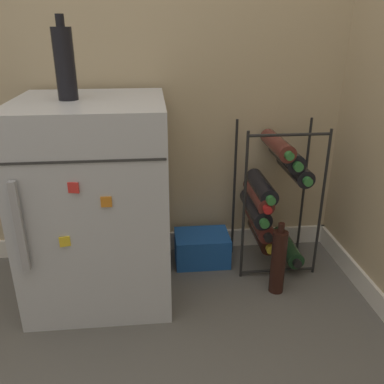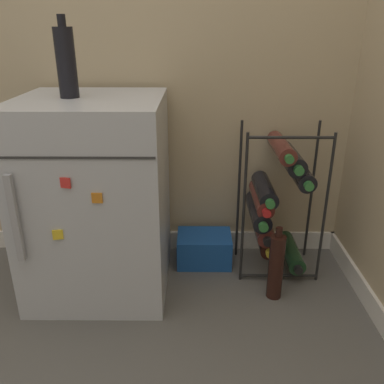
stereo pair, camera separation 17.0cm
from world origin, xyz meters
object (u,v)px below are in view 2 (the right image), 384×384
(loose_bottle_floor, at_px, (276,266))
(fridge_top_bottle, at_px, (66,62))
(mini_fridge, at_px, (98,197))
(wine_rack, at_px, (275,201))
(soda_box, at_px, (204,248))

(loose_bottle_floor, bearing_deg, fridge_top_bottle, 172.33)
(mini_fridge, bearing_deg, fridge_top_bottle, 179.84)
(wine_rack, xyz_separation_m, fridge_top_bottle, (-0.81, -0.11, 0.59))
(mini_fridge, xyz_separation_m, loose_bottle_floor, (0.73, -0.11, -0.26))
(soda_box, relative_size, loose_bottle_floor, 0.79)
(mini_fridge, xyz_separation_m, soda_box, (0.44, 0.16, -0.33))
(mini_fridge, distance_m, wine_rack, 0.76)
(mini_fridge, bearing_deg, loose_bottle_floor, -8.35)
(fridge_top_bottle, bearing_deg, wine_rack, 8.04)
(mini_fridge, bearing_deg, soda_box, 19.76)
(fridge_top_bottle, bearing_deg, mini_fridge, -0.16)
(mini_fridge, relative_size, loose_bottle_floor, 2.50)
(wine_rack, distance_m, soda_box, 0.41)
(mini_fridge, relative_size, wine_rack, 1.20)
(mini_fridge, xyz_separation_m, fridge_top_bottle, (-0.07, 0.00, 0.53))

